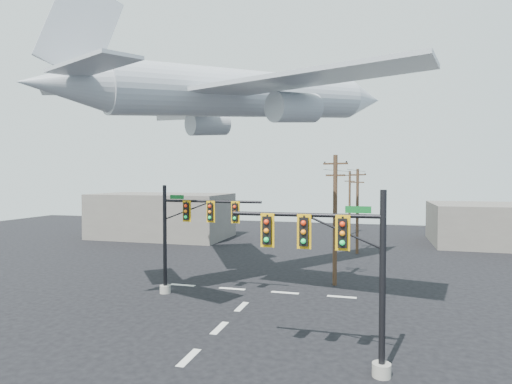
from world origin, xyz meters
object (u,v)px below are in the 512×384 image
(signal_mast_far, at_px, (188,233))
(airliner, at_px, (249,95))
(utility_pole_a, at_px, (335,217))
(signal_mast_near, at_px, (343,270))
(utility_pole_b, at_px, (357,209))
(utility_pole_c, at_px, (350,202))

(signal_mast_far, xyz_separation_m, airliner, (3.54, 3.24, 10.00))
(utility_pole_a, bearing_deg, airliner, -139.46)
(signal_mast_near, xyz_separation_m, utility_pole_b, (-0.55, 29.04, 0.43))
(signal_mast_near, bearing_deg, utility_pole_a, 96.36)
(utility_pole_a, height_order, utility_pole_c, utility_pole_a)
(airliner, bearing_deg, signal_mast_near, -111.10)
(airliner, bearing_deg, signal_mast_far, 169.39)
(utility_pole_b, bearing_deg, utility_pole_c, 115.66)
(utility_pole_a, relative_size, airliner, 0.36)
(utility_pole_c, relative_size, airliner, 0.33)
(utility_pole_c, height_order, airliner, airliner)
(signal_mast_near, xyz_separation_m, airliner, (-7.77, 12.42, 10.00))
(signal_mast_far, relative_size, utility_pole_a, 0.77)
(utility_pole_a, distance_m, airliner, 11.26)
(utility_pole_c, bearing_deg, airliner, -108.52)
(signal_mast_near, relative_size, signal_mast_far, 1.01)
(utility_pole_b, bearing_deg, signal_mast_far, -99.12)
(signal_mast_near, height_order, utility_pole_a, utility_pole_a)
(signal_mast_far, bearing_deg, utility_pole_a, 30.15)
(utility_pole_a, bearing_deg, signal_mast_far, -130.44)
(signal_mast_near, height_order, airliner, airliner)
(utility_pole_c, distance_m, airliner, 33.53)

